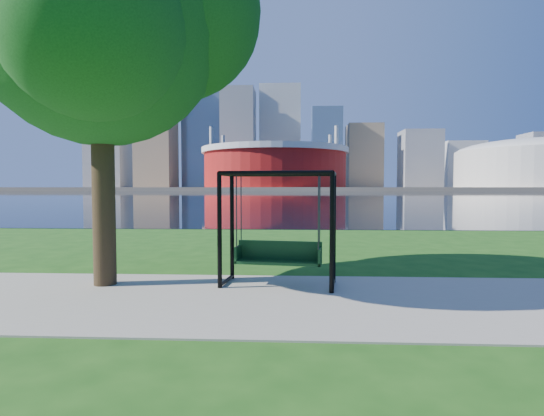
{
  "coord_description": "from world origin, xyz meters",
  "views": [
    {
      "loc": [
        0.51,
        -7.88,
        2.01
      ],
      "look_at": [
        0.12,
        0.0,
        1.62
      ],
      "focal_mm": 28.0,
      "sensor_mm": 36.0,
      "label": 1
    }
  ],
  "objects": [
    {
      "name": "park_tree",
      "position": [
        -3.36,
        0.54,
        5.42
      ],
      "size": [
        6.28,
        5.67,
        7.8
      ],
      "color": "#2E2214",
      "rests_on": "ground"
    },
    {
      "name": "arena",
      "position": [
        135.0,
        235.0,
        15.87
      ],
      "size": [
        84.0,
        84.0,
        26.56
      ],
      "color": "beige",
      "rests_on": "far_bank"
    },
    {
      "name": "skyline",
      "position": [
        -4.27,
        319.39,
        35.89
      ],
      "size": [
        392.0,
        66.0,
        96.5
      ],
      "color": "gray",
      "rests_on": "far_bank"
    },
    {
      "name": "path",
      "position": [
        0.0,
        -0.5,
        0.01
      ],
      "size": [
        120.0,
        4.0,
        0.03
      ],
      "primitive_type": "cube",
      "color": "#9E937F",
      "rests_on": "ground"
    },
    {
      "name": "river",
      "position": [
        0.0,
        102.0,
        0.01
      ],
      "size": [
        900.0,
        180.0,
        0.02
      ],
      "primitive_type": "cube",
      "color": "black",
      "rests_on": "ground"
    },
    {
      "name": "far_bank",
      "position": [
        0.0,
        306.0,
        1.0
      ],
      "size": [
        900.0,
        228.0,
        2.0
      ],
      "primitive_type": "cube",
      "color": "#937F60",
      "rests_on": "ground"
    },
    {
      "name": "ground",
      "position": [
        0.0,
        0.0,
        0.0
      ],
      "size": [
        900.0,
        900.0,
        0.0
      ],
      "primitive_type": "plane",
      "color": "#1E5114",
      "rests_on": "ground"
    },
    {
      "name": "stadium",
      "position": [
        -10.0,
        235.0,
        14.23
      ],
      "size": [
        83.0,
        83.0,
        32.0
      ],
      "color": "maroon",
      "rests_on": "far_bank"
    },
    {
      "name": "swing",
      "position": [
        0.22,
        0.63,
        1.12
      ],
      "size": [
        2.38,
        1.27,
        2.32
      ],
      "rotation": [
        0.0,
        0.0,
        -0.13
      ],
      "color": "black",
      "rests_on": "ground"
    }
  ]
}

